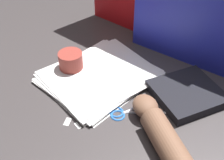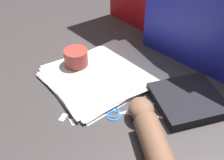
# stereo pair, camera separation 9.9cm
# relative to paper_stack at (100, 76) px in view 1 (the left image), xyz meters

# --- Properties ---
(ground_plane) EXTENTS (6.00, 6.00, 0.00)m
(ground_plane) POSITION_rel_paper_stack_xyz_m (0.12, -0.06, -0.01)
(ground_plane) COLOR #3D3838
(paper_stack) EXTENTS (0.33, 0.38, 0.02)m
(paper_stack) POSITION_rel_paper_stack_xyz_m (0.00, 0.00, 0.00)
(paper_stack) COLOR white
(paper_stack) RESTS_ON ground_plane
(book_closed) EXTENTS (0.25, 0.25, 0.03)m
(book_closed) POSITION_rel_paper_stack_xyz_m (0.26, 0.14, 0.01)
(book_closed) COLOR black
(book_closed) RESTS_ON ground_plane
(scissors) EXTENTS (0.14, 0.18, 0.01)m
(scissors) POSITION_rel_paper_stack_xyz_m (0.18, -0.04, -0.00)
(scissors) COLOR silver
(scissors) RESTS_ON ground_plane
(hand_forearm) EXTENTS (0.31, 0.19, 0.07)m
(hand_forearm) POSITION_rel_paper_stack_xyz_m (0.33, -0.06, 0.03)
(hand_forearm) COLOR brown
(hand_forearm) RESTS_ON ground_plane
(paper_scrap_near) EXTENTS (0.03, 0.04, 0.00)m
(paper_scrap_near) POSITION_rel_paper_stack_xyz_m (0.09, -0.21, -0.01)
(paper_scrap_near) COLOR white
(paper_scrap_near) RESTS_ON ground_plane
(paper_scrap_mid) EXTENTS (0.02, 0.02, 0.00)m
(paper_scrap_mid) POSITION_rel_paper_stack_xyz_m (0.09, -0.13, -0.01)
(paper_scrap_mid) COLOR white
(paper_scrap_mid) RESTS_ON ground_plane
(paper_scrap_far) EXTENTS (0.03, 0.01, 0.00)m
(paper_scrap_far) POSITION_rel_paper_stack_xyz_m (0.12, -0.19, -0.01)
(paper_scrap_far) COLOR white
(paper_scrap_far) RESTS_ON ground_plane
(mug) EXTENTS (0.08, 0.08, 0.08)m
(mug) POSITION_rel_paper_stack_xyz_m (-0.10, -0.05, 0.03)
(mug) COLOR #99382D
(mug) RESTS_ON ground_plane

